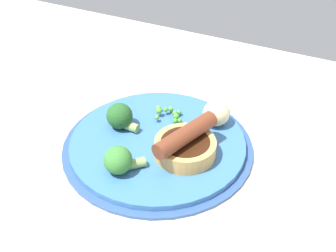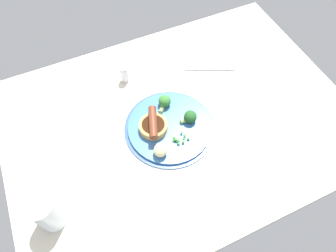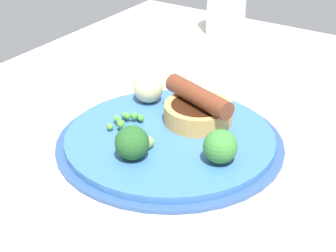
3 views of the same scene
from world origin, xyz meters
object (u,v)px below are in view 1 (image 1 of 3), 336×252
at_px(sausage_pudding, 185,145).
at_px(broccoli_floret_near, 119,160).
at_px(pea_pile, 170,114).
at_px(potato_chunk_1, 216,113).
at_px(dinner_plate, 158,145).
at_px(broccoli_floret_far, 120,117).

xyz_separation_m(sausage_pudding, broccoli_floret_near, (-0.07, -0.07, 0.00)).
bearing_deg(pea_pile, potato_chunk_1, 11.94).
bearing_deg(broccoli_floret_near, dinner_plate, -146.45).
distance_m(pea_pile, broccoli_floret_near, 0.14).
height_order(dinner_plate, sausage_pudding, sausage_pudding).
bearing_deg(dinner_plate, potato_chunk_1, 50.26).
distance_m(sausage_pudding, broccoli_floret_near, 0.10).
height_order(broccoli_floret_far, potato_chunk_1, same).
relative_size(dinner_plate, potato_chunk_1, 6.67).
xyz_separation_m(dinner_plate, potato_chunk_1, (0.06, 0.08, 0.03)).
relative_size(sausage_pudding, potato_chunk_1, 2.56).
bearing_deg(dinner_plate, pea_pile, 97.40).
bearing_deg(potato_chunk_1, broccoli_floret_far, -152.27).
bearing_deg(potato_chunk_1, broccoli_floret_near, -117.76).
bearing_deg(dinner_plate, sausage_pudding, -13.08).
xyz_separation_m(sausage_pudding, potato_chunk_1, (0.01, 0.09, 0.00)).
bearing_deg(broccoli_floret_near, pea_pile, -137.62).
relative_size(sausage_pudding, broccoli_floret_far, 2.07).
bearing_deg(pea_pile, sausage_pudding, -51.75).
xyz_separation_m(pea_pile, broccoli_floret_far, (-0.06, -0.05, 0.01)).
distance_m(broccoli_floret_far, potato_chunk_1, 0.15).
xyz_separation_m(broccoli_floret_near, potato_chunk_1, (0.08, 0.16, 0.00)).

